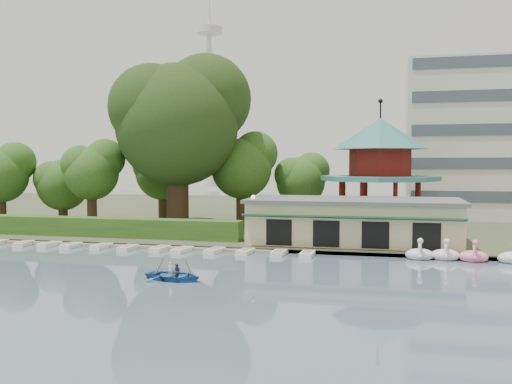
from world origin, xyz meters
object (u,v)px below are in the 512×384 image
(big_tree, at_px, (179,116))
(rowboat_with_passengers, at_px, (174,272))
(boathouse, at_px, (354,220))
(dock, at_px, (103,245))
(pavilion, at_px, (380,163))

(big_tree, height_order, rowboat_with_passengers, big_tree)
(boathouse, distance_m, big_tree, 22.24)
(boathouse, height_order, big_tree, big_tree)
(dock, relative_size, boathouse, 1.83)
(dock, xyz_separation_m, big_tree, (3.18, 11.01, 12.31))
(dock, height_order, boathouse, boathouse)
(dock, distance_m, pavilion, 29.14)
(boathouse, relative_size, pavilion, 1.38)
(pavilion, relative_size, big_tree, 0.72)
(boathouse, bearing_deg, pavilion, 78.72)
(boathouse, distance_m, rowboat_with_passengers, 20.10)
(big_tree, distance_m, rowboat_with_passengers, 27.64)
(big_tree, bearing_deg, rowboat_with_passengers, -69.89)
(boathouse, distance_m, pavilion, 11.43)
(big_tree, bearing_deg, boathouse, -18.33)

